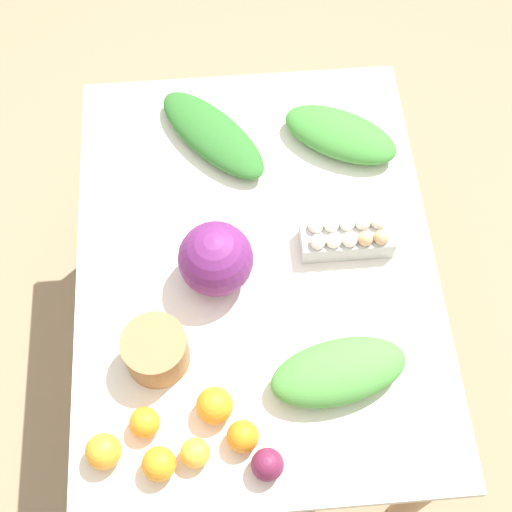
{
  "coord_description": "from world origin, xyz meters",
  "views": [
    {
      "loc": [
        -0.81,
        0.07,
        2.28
      ],
      "look_at": [
        0.0,
        0.0,
        0.72
      ],
      "focal_mm": 50.0,
      "sensor_mm": 36.0,
      "label": 1
    }
  ],
  "objects_px": {
    "greens_bunch_chard": "(213,134)",
    "greens_bunch_dandelion": "(339,372)",
    "cabbage_purple": "(216,259)",
    "egg_carton": "(347,237)",
    "orange_0": "(195,453)",
    "beet_root": "(267,465)",
    "orange_5": "(159,464)",
    "greens_bunch_kale": "(340,134)",
    "orange_4": "(215,405)",
    "orange_3": "(243,436)",
    "paper_bag": "(156,351)",
    "orange_2": "(145,423)",
    "orange_1": "(103,451)"
  },
  "relations": [
    {
      "from": "orange_1",
      "to": "orange_5",
      "type": "xyz_separation_m",
      "value": [
        -0.04,
        -0.12,
        -0.0
      ]
    },
    {
      "from": "paper_bag",
      "to": "orange_4",
      "type": "distance_m",
      "value": 0.18
    },
    {
      "from": "greens_bunch_chard",
      "to": "orange_5",
      "type": "bearing_deg",
      "value": 169.56
    },
    {
      "from": "paper_bag",
      "to": "orange_1",
      "type": "height_order",
      "value": "paper_bag"
    },
    {
      "from": "orange_2",
      "to": "orange_5",
      "type": "bearing_deg",
      "value": -162.09
    },
    {
      "from": "greens_bunch_chard",
      "to": "orange_3",
      "type": "height_order",
      "value": "orange_3"
    },
    {
      "from": "cabbage_purple",
      "to": "orange_0",
      "type": "distance_m",
      "value": 0.44
    },
    {
      "from": "cabbage_purple",
      "to": "greens_bunch_chard",
      "type": "distance_m",
      "value": 0.41
    },
    {
      "from": "orange_2",
      "to": "orange_5",
      "type": "relative_size",
      "value": 0.92
    },
    {
      "from": "egg_carton",
      "to": "orange_1",
      "type": "height_order",
      "value": "egg_carton"
    },
    {
      "from": "cabbage_purple",
      "to": "orange_4",
      "type": "bearing_deg",
      "value": 176.09
    },
    {
      "from": "greens_bunch_chard",
      "to": "greens_bunch_dandelion",
      "type": "height_order",
      "value": "greens_bunch_dandelion"
    },
    {
      "from": "orange_0",
      "to": "cabbage_purple",
      "type": "bearing_deg",
      "value": -9.22
    },
    {
      "from": "egg_carton",
      "to": "beet_root",
      "type": "height_order",
      "value": "egg_carton"
    },
    {
      "from": "greens_bunch_chard",
      "to": "greens_bunch_kale",
      "type": "bearing_deg",
      "value": -95.2
    },
    {
      "from": "greens_bunch_dandelion",
      "to": "orange_0",
      "type": "relative_size",
      "value": 4.81
    },
    {
      "from": "egg_carton",
      "to": "orange_1",
      "type": "relative_size",
      "value": 2.91
    },
    {
      "from": "orange_4",
      "to": "orange_0",
      "type": "bearing_deg",
      "value": 154.09
    },
    {
      "from": "paper_bag",
      "to": "beet_root",
      "type": "distance_m",
      "value": 0.35
    },
    {
      "from": "greens_bunch_kale",
      "to": "orange_4",
      "type": "bearing_deg",
      "value": 152.21
    },
    {
      "from": "orange_4",
      "to": "orange_5",
      "type": "relative_size",
      "value": 1.12
    },
    {
      "from": "egg_carton",
      "to": "beet_root",
      "type": "distance_m",
      "value": 0.58
    },
    {
      "from": "beet_root",
      "to": "orange_5",
      "type": "distance_m",
      "value": 0.23
    },
    {
      "from": "greens_bunch_chard",
      "to": "orange_5",
      "type": "relative_size",
      "value": 5.03
    },
    {
      "from": "egg_carton",
      "to": "greens_bunch_dandelion",
      "type": "relative_size",
      "value": 0.73
    },
    {
      "from": "orange_1",
      "to": "orange_4",
      "type": "distance_m",
      "value": 0.25
    },
    {
      "from": "greens_bunch_chard",
      "to": "orange_0",
      "type": "xyz_separation_m",
      "value": [
        -0.84,
        0.08,
        -0.0
      ]
    },
    {
      "from": "egg_carton",
      "to": "orange_4",
      "type": "distance_m",
      "value": 0.53
    },
    {
      "from": "cabbage_purple",
      "to": "orange_3",
      "type": "distance_m",
      "value": 0.41
    },
    {
      "from": "cabbage_purple",
      "to": "greens_bunch_dandelion",
      "type": "height_order",
      "value": "cabbage_purple"
    },
    {
      "from": "greens_bunch_kale",
      "to": "beet_root",
      "type": "xyz_separation_m",
      "value": [
        -0.84,
        0.27,
        -0.0
      ]
    },
    {
      "from": "greens_bunch_kale",
      "to": "orange_4",
      "type": "relative_size",
      "value": 3.8
    },
    {
      "from": "egg_carton",
      "to": "orange_2",
      "type": "xyz_separation_m",
      "value": [
        -0.42,
        0.5,
        -0.01
      ]
    },
    {
      "from": "orange_0",
      "to": "greens_bunch_chard",
      "type": "bearing_deg",
      "value": -5.52
    },
    {
      "from": "orange_0",
      "to": "orange_3",
      "type": "bearing_deg",
      "value": -75.78
    },
    {
      "from": "orange_0",
      "to": "orange_1",
      "type": "bearing_deg",
      "value": 84.71
    },
    {
      "from": "greens_bunch_dandelion",
      "to": "orange_0",
      "type": "distance_m",
      "value": 0.36
    },
    {
      "from": "greens_bunch_dandelion",
      "to": "cabbage_purple",
      "type": "bearing_deg",
      "value": 42.36
    },
    {
      "from": "cabbage_purple",
      "to": "egg_carton",
      "type": "distance_m",
      "value": 0.33
    },
    {
      "from": "beet_root",
      "to": "orange_3",
      "type": "distance_m",
      "value": 0.08
    },
    {
      "from": "egg_carton",
      "to": "greens_bunch_chard",
      "type": "distance_m",
      "value": 0.47
    },
    {
      "from": "orange_1",
      "to": "greens_bunch_kale",
      "type": "bearing_deg",
      "value": -37.95
    },
    {
      "from": "egg_carton",
      "to": "orange_3",
      "type": "xyz_separation_m",
      "value": [
        -0.47,
        0.29,
        -0.01
      ]
    },
    {
      "from": "orange_3",
      "to": "paper_bag",
      "type": "bearing_deg",
      "value": 41.66
    },
    {
      "from": "orange_5",
      "to": "greens_bunch_dandelion",
      "type": "bearing_deg",
      "value": -67.41
    },
    {
      "from": "egg_carton",
      "to": "orange_1",
      "type": "distance_m",
      "value": 0.76
    },
    {
      "from": "cabbage_purple",
      "to": "orange_5",
      "type": "relative_size",
      "value": 2.42
    },
    {
      "from": "greens_bunch_chard",
      "to": "orange_2",
      "type": "distance_m",
      "value": 0.79
    },
    {
      "from": "egg_carton",
      "to": "cabbage_purple",
      "type": "bearing_deg",
      "value": 10.69
    },
    {
      "from": "egg_carton",
      "to": "orange_5",
      "type": "height_order",
      "value": "egg_carton"
    }
  ]
}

